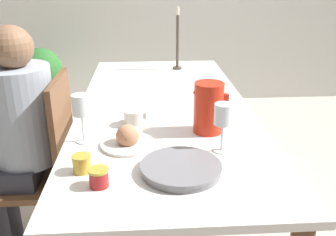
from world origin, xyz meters
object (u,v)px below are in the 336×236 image
(jam_jar_red, at_px, (99,177))
(potted_plant, at_px, (42,79))
(teacup_near_person, at_px, (134,119))
(serving_tray, at_px, (181,168))
(person_seated, at_px, (17,129))
(red_pitcher, at_px, (209,107))
(jam_jar_amber, at_px, (82,163))
(wine_glass_water, at_px, (81,107))
(chair_person_side, at_px, (42,167))
(bread_plate, at_px, (128,139))
(candlestick_tall, at_px, (177,45))
(wine_glass_juice, at_px, (223,117))

(jam_jar_red, relative_size, potted_plant, 0.09)
(teacup_near_person, bearing_deg, serving_tray, -68.41)
(person_seated, distance_m, red_pitcher, 0.90)
(person_seated, relative_size, jam_jar_red, 17.80)
(jam_jar_amber, height_order, potted_plant, jam_jar_amber)
(wine_glass_water, relative_size, jam_jar_red, 3.01)
(chair_person_side, relative_size, wine_glass_water, 4.73)
(wine_glass_water, distance_m, bread_plate, 0.22)
(wine_glass_water, bearing_deg, jam_jar_red, -74.12)
(wine_glass_water, relative_size, teacup_near_person, 1.35)
(bread_plate, xyz_separation_m, candlestick_tall, (0.30, 1.17, 0.14))
(wine_glass_juice, height_order, jam_jar_amber, wine_glass_juice)
(bread_plate, height_order, potted_plant, bread_plate)
(jam_jar_red, bearing_deg, jam_jar_amber, 125.28)
(potted_plant, bearing_deg, jam_jar_amber, -72.37)
(candlestick_tall, xyz_separation_m, potted_plant, (-1.19, 0.97, -0.50))
(bread_plate, bearing_deg, candlestick_tall, 75.67)
(person_seated, relative_size, jam_jar_amber, 17.80)
(red_pitcher, bearing_deg, chair_person_side, 166.21)
(serving_tray, bearing_deg, jam_jar_amber, 175.62)
(red_pitcher, xyz_separation_m, jam_jar_amber, (-0.48, -0.31, -0.07))
(person_seated, height_order, candlestick_tall, person_seated)
(serving_tray, height_order, candlestick_tall, candlestick_tall)
(wine_glass_juice, distance_m, serving_tray, 0.26)
(wine_glass_juice, bearing_deg, person_seated, 156.76)
(red_pitcher, bearing_deg, jam_jar_amber, -147.59)
(person_seated, bearing_deg, teacup_near_person, -100.72)
(wine_glass_juice, bearing_deg, jam_jar_red, -153.50)
(wine_glass_water, height_order, wine_glass_juice, wine_glass_water)
(wine_glass_juice, distance_m, bread_plate, 0.38)
(wine_glass_water, bearing_deg, teacup_near_person, 38.83)
(person_seated, relative_size, wine_glass_juice, 6.13)
(wine_glass_water, xyz_separation_m, jam_jar_amber, (0.03, -0.24, -0.11))
(person_seated, height_order, serving_tray, person_seated)
(wine_glass_water, height_order, jam_jar_amber, wine_glass_water)
(wine_glass_water, distance_m, wine_glass_juice, 0.55)
(serving_tray, xyz_separation_m, candlestick_tall, (0.11, 1.39, 0.15))
(wine_glass_water, xyz_separation_m, bread_plate, (0.18, -0.05, -0.12))
(chair_person_side, relative_size, person_seated, 0.80)
(serving_tray, bearing_deg, candlestick_tall, 85.48)
(jam_jar_amber, height_order, jam_jar_red, same)
(person_seated, height_order, red_pitcher, person_seated)
(wine_glass_water, distance_m, serving_tray, 0.47)
(bread_plate, relative_size, jam_jar_amber, 3.27)
(serving_tray, bearing_deg, bread_plate, 130.75)
(chair_person_side, bearing_deg, candlestick_tall, -40.50)
(wine_glass_water, height_order, candlestick_tall, candlestick_tall)
(chair_person_side, xyz_separation_m, candlestick_tall, (0.74, 0.86, 0.42))
(serving_tray, relative_size, potted_plant, 0.40)
(chair_person_side, height_order, jam_jar_red, chair_person_side)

